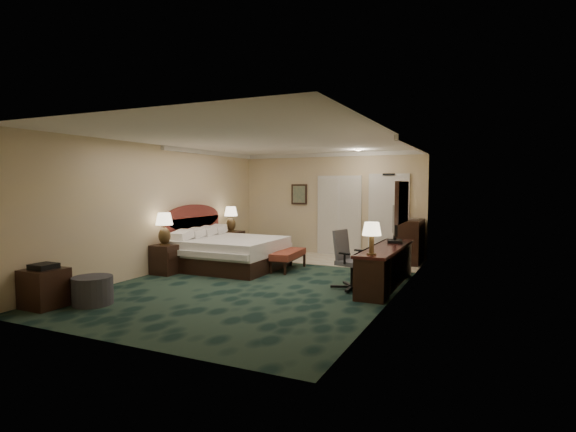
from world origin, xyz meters
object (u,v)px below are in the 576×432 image
at_px(bed, 231,253).
at_px(side_table, 45,288).
at_px(desk_chair, 352,260).
at_px(nightstand_near, 167,259).
at_px(lamp_far, 231,219).
at_px(bed_bench, 288,260).
at_px(ottoman, 93,290).
at_px(minibar, 410,241).
at_px(nightstand_far, 231,244).
at_px(lamp_near, 164,229).
at_px(desk, 386,267).
at_px(tv, 395,224).

xyz_separation_m(bed, side_table, (-0.86, -3.91, -0.04)).
bearing_deg(desk_chair, nightstand_near, -160.70).
distance_m(lamp_far, bed_bench, 2.46).
bearing_deg(ottoman, minibar, 56.47).
distance_m(nightstand_far, ottoman, 4.92).
xyz_separation_m(nightstand_near, lamp_near, (-0.01, -0.04, 0.64)).
bearing_deg(lamp_far, desk_chair, -29.36).
relative_size(desk, desk_chair, 2.43).
distance_m(lamp_near, side_table, 2.87).
distance_m(bed, minibar, 4.22).
bearing_deg(minibar, bed_bench, -139.25).
xyz_separation_m(bed, lamp_far, (-0.85, 1.38, 0.64)).
height_order(bed_bench, side_table, side_table).
height_order(ottoman, desk_chair, desk_chair).
bearing_deg(tv, minibar, 77.35).
bearing_deg(nightstand_far, desk, -21.76).
distance_m(lamp_far, side_table, 5.34).
height_order(bed_bench, desk_chair, desk_chair).
bearing_deg(ottoman, nightstand_near, 103.15).
bearing_deg(desk, bed_bench, 162.39).
bearing_deg(minibar, lamp_near, -142.18).
distance_m(nightstand_near, bed_bench, 2.58).
height_order(nightstand_far, desk, desk).
xyz_separation_m(bed, nightstand_far, (-0.88, 1.40, -0.01)).
bearing_deg(ottoman, lamp_far, 96.09).
height_order(nightstand_near, bed_bench, nightstand_near).
relative_size(lamp_far, desk_chair, 0.61).
bearing_deg(nightstand_near, bed, 50.15).
distance_m(bed, bed_bench, 1.31).
relative_size(bed, bed_bench, 1.71).
relative_size(lamp_far, bed_bench, 0.52).
xyz_separation_m(lamp_near, tv, (4.47, 1.42, 0.15)).
xyz_separation_m(nightstand_far, minibar, (4.39, 0.92, 0.19)).
height_order(bed, lamp_far, lamp_far).
xyz_separation_m(lamp_far, bed_bench, (2.10, -1.02, -0.77)).
relative_size(lamp_near, tv, 0.74).
distance_m(bed, side_table, 4.01).
bearing_deg(ottoman, bed_bench, 67.70).
height_order(bed_bench, ottoman, ottoman).
bearing_deg(minibar, nightstand_far, -168.20).
relative_size(ottoman, desk_chair, 0.58).
bearing_deg(bed, lamp_near, -129.11).
xyz_separation_m(nightstand_far, bed_bench, (2.12, -1.04, -0.12)).
height_order(ottoman, minibar, minibar).
relative_size(nightstand_near, lamp_near, 0.91).
relative_size(lamp_near, desk_chair, 0.64).
relative_size(nightstand_far, desk, 0.26).
bearing_deg(bed, bed_bench, 16.29).
relative_size(nightstand_near, desk, 0.24).
bearing_deg(minibar, bed, -146.60).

